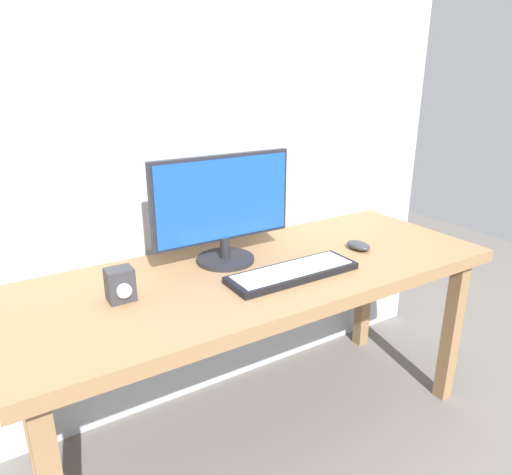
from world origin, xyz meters
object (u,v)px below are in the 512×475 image
at_px(keyboard_primary, 293,272).
at_px(mouse, 358,245).
at_px(desk, 262,286).
at_px(audio_controller, 120,285).
at_px(monitor, 223,207).

relative_size(keyboard_primary, mouse, 4.40).
height_order(desk, keyboard_primary, keyboard_primary).
distance_m(keyboard_primary, mouse, 0.38).
distance_m(mouse, audio_controller, 0.93).
bearing_deg(monitor, keyboard_primary, -62.01).
bearing_deg(mouse, monitor, 158.03).
distance_m(keyboard_primary, audio_controller, 0.57).
height_order(mouse, audio_controller, audio_controller).
bearing_deg(mouse, keyboard_primary, -171.89).
height_order(monitor, audio_controller, monitor).
bearing_deg(desk, audio_controller, 178.16).
bearing_deg(desk, monitor, 120.88).
height_order(keyboard_primary, audio_controller, audio_controller).
relative_size(mouse, audio_controller, 1.02).
height_order(desk, audio_controller, audio_controller).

